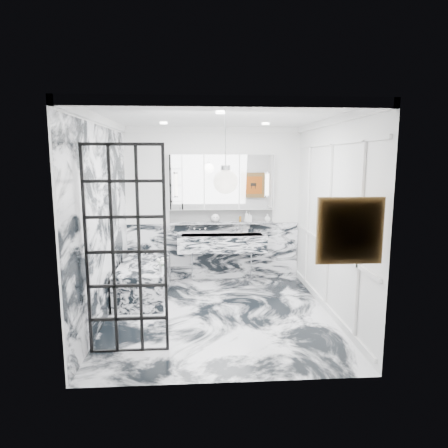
{
  "coord_description": "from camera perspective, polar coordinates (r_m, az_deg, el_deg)",
  "views": [
    {
      "loc": [
        -0.29,
        -5.51,
        2.24
      ],
      "look_at": [
        0.11,
        0.5,
        1.25
      ],
      "focal_mm": 32.0,
      "sensor_mm": 36.0,
      "label": 1
    }
  ],
  "objects": [
    {
      "name": "marble_clad_back",
      "position": [
        7.49,
        -1.52,
        -3.91
      ],
      "size": [
        3.18,
        0.05,
        1.05
      ],
      "primitive_type": "cube",
      "color": "white",
      "rests_on": "floor"
    },
    {
      "name": "soap_bottle_b",
      "position": [
        7.36,
        3.63,
        1.0
      ],
      "size": [
        0.09,
        0.09,
        0.17
      ],
      "primitive_type": "imported",
      "rotation": [
        0.0,
        0.0,
        0.14
      ],
      "color": "#4C4C51",
      "rests_on": "ledge"
    },
    {
      "name": "wall_left",
      "position": [
        5.73,
        -17.03,
        0.49
      ],
      "size": [
        0.0,
        3.6,
        3.6
      ],
      "primitive_type": "plane",
      "rotation": [
        1.57,
        0.0,
        1.57
      ],
      "color": "white",
      "rests_on": "floor"
    },
    {
      "name": "ledge",
      "position": [
        7.34,
        -0.35,
        0.15
      ],
      "size": [
        1.9,
        0.14,
        0.04
      ],
      "primitive_type": "cube",
      "color": "silver",
      "rests_on": "wall_back"
    },
    {
      "name": "face_pot",
      "position": [
        7.31,
        -1.25,
        0.87
      ],
      "size": [
        0.16,
        0.16,
        0.16
      ],
      "primitive_type": "sphere",
      "color": "white",
      "rests_on": "ledge"
    },
    {
      "name": "floor",
      "position": [
        5.95,
        -0.79,
        -12.76
      ],
      "size": [
        3.6,
        3.6,
        0.0
      ],
      "primitive_type": "plane",
      "color": "white",
      "rests_on": "ground"
    },
    {
      "name": "sconce_left",
      "position": [
        7.17,
        -6.9,
        5.58
      ],
      "size": [
        0.07,
        0.07,
        0.4
      ],
      "primitive_type": "cylinder",
      "color": "white",
      "rests_on": "mirror_cabinet"
    },
    {
      "name": "ceiling",
      "position": [
        5.55,
        -0.86,
        15.13
      ],
      "size": [
        3.6,
        3.6,
        0.0
      ],
      "primitive_type": "plane",
      "rotation": [
        3.14,
        0.0,
        0.0
      ],
      "color": "white",
      "rests_on": "wall_back"
    },
    {
      "name": "subway_tile",
      "position": [
        7.38,
        -0.38,
        1.27
      ],
      "size": [
        1.9,
        0.03,
        0.23
      ],
      "primitive_type": "cube",
      "color": "white",
      "rests_on": "wall_back"
    },
    {
      "name": "flower_vase",
      "position": [
        6.01,
        -8.93,
        -6.51
      ],
      "size": [
        0.07,
        0.07,
        0.12
      ],
      "primitive_type": "cylinder",
      "color": "silver",
      "rests_on": "bathtub"
    },
    {
      "name": "crittall_door",
      "position": [
        4.66,
        -13.81,
        -3.88
      ],
      "size": [
        0.88,
        0.05,
        2.39
      ],
      "primitive_type": null,
      "rotation": [
        0.0,
        0.0,
        0.01
      ],
      "color": "black",
      "rests_on": "floor"
    },
    {
      "name": "artwork",
      "position": [
        4.09,
        17.54,
        -0.92
      ],
      "size": [
        0.56,
        0.05,
        0.56
      ],
      "primitive_type": "cube",
      "color": "#C94C14",
      "rests_on": "wall_front"
    },
    {
      "name": "amber_bottle",
      "position": [
        7.35,
        2.33,
        0.71
      ],
      "size": [
        0.04,
        0.04,
        0.1
      ],
      "primitive_type": "cylinder",
      "color": "#8C5919",
      "rests_on": "ledge"
    },
    {
      "name": "sconce_right",
      "position": [
        7.26,
        6.19,
        5.65
      ],
      "size": [
        0.07,
        0.07,
        0.4
      ],
      "primitive_type": "cylinder",
      "color": "white",
      "rests_on": "mirror_cabinet"
    },
    {
      "name": "wall_right",
      "position": [
        5.88,
        14.93,
        0.81
      ],
      "size": [
        0.0,
        3.6,
        3.6
      ],
      "primitive_type": "plane",
      "rotation": [
        1.57,
        0.0,
        -1.57
      ],
      "color": "white",
      "rests_on": "floor"
    },
    {
      "name": "pendant_light",
      "position": [
        4.18,
        0.22,
        6.06
      ],
      "size": [
        0.26,
        0.26,
        0.26
      ],
      "primitive_type": "sphere",
      "color": "white",
      "rests_on": "ceiling"
    },
    {
      "name": "soap_bottle_a",
      "position": [
        7.35,
        3.23,
        1.11
      ],
      "size": [
        0.09,
        0.09,
        0.2
      ],
      "primitive_type": "imported",
      "rotation": [
        0.0,
        0.0,
        0.18
      ],
      "color": "#8C5919",
      "rests_on": "ledge"
    },
    {
      "name": "soap_bottle_c",
      "position": [
        7.41,
        6.22,
        0.89
      ],
      "size": [
        0.14,
        0.14,
        0.14
      ],
      "primitive_type": "imported",
      "rotation": [
        0.0,
        0.0,
        0.3
      ],
      "color": "silver",
      "rests_on": "ledge"
    },
    {
      "name": "mirror_cabinet",
      "position": [
        7.26,
        -0.36,
        6.01
      ],
      "size": [
        1.9,
        0.16,
        1.0
      ],
      "primitive_type": "cube",
      "color": "white",
      "rests_on": "wall_back"
    },
    {
      "name": "marble_clad_left",
      "position": [
        5.73,
        -16.85,
        -0.1
      ],
      "size": [
        0.02,
        3.56,
        2.68
      ],
      "primitive_type": "cube",
      "color": "white",
      "rests_on": "floor"
    },
    {
      "name": "trough_sink",
      "position": [
        7.24,
        -0.27,
        -2.71
      ],
      "size": [
        1.6,
        0.45,
        0.3
      ],
      "primitive_type": "cube",
      "color": "silver",
      "rests_on": "wall_back"
    },
    {
      "name": "bathtub",
      "position": [
        6.76,
        -11.3,
        -7.76
      ],
      "size": [
        0.75,
        1.65,
        0.55
      ],
      "primitive_type": "cube",
      "color": "silver",
      "rests_on": "floor"
    },
    {
      "name": "wall_back",
      "position": [
        7.36,
        -1.56,
        2.78
      ],
      "size": [
        3.6,
        0.0,
        3.6
      ],
      "primitive_type": "plane",
      "rotation": [
        1.57,
        0.0,
        0.0
      ],
      "color": "white",
      "rests_on": "floor"
    },
    {
      "name": "wall_front",
      "position": [
        3.81,
        0.59,
        -3.37
      ],
      "size": [
        3.6,
        0.0,
        3.6
      ],
      "primitive_type": "plane",
      "rotation": [
        -1.57,
        0.0,
        0.0
      ],
      "color": "white",
      "rests_on": "floor"
    },
    {
      "name": "panel_molding",
      "position": [
        5.89,
        14.71,
        -0.15
      ],
      "size": [
        0.03,
        3.4,
        2.3
      ],
      "primitive_type": "cube",
      "color": "white",
      "rests_on": "floor"
    }
  ]
}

